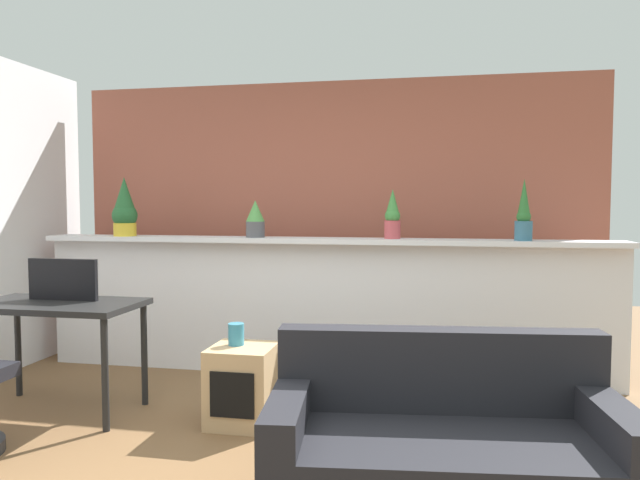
% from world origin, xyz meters
% --- Properties ---
extents(divider_wall, '(4.70, 0.16, 1.09)m').
position_xyz_m(divider_wall, '(0.00, 2.00, 0.55)').
color(divider_wall, silver).
rests_on(divider_wall, ground).
extents(plant_shelf, '(4.70, 0.31, 0.04)m').
position_xyz_m(plant_shelf, '(0.00, 1.96, 1.11)').
color(plant_shelf, silver).
rests_on(plant_shelf, divider_wall).
extents(brick_wall_behind, '(4.70, 0.10, 2.50)m').
position_xyz_m(brick_wall_behind, '(0.00, 2.60, 1.25)').
color(brick_wall_behind, '#9E5442').
rests_on(brick_wall_behind, ground).
extents(potted_plant_0, '(0.21, 0.21, 0.50)m').
position_xyz_m(potted_plant_0, '(-1.68, 1.93, 1.36)').
color(potted_plant_0, gold).
rests_on(potted_plant_0, plant_shelf).
extents(potted_plant_1, '(0.15, 0.15, 0.30)m').
position_xyz_m(potted_plant_1, '(-0.52, 1.94, 1.28)').
color(potted_plant_1, '#4C4C51').
rests_on(potted_plant_1, plant_shelf).
extents(potted_plant_2, '(0.13, 0.13, 0.39)m').
position_xyz_m(potted_plant_2, '(0.60, 1.99, 1.31)').
color(potted_plant_2, '#B7474C').
rests_on(potted_plant_2, plant_shelf).
extents(potted_plant_3, '(0.13, 0.13, 0.46)m').
position_xyz_m(potted_plant_3, '(1.58, 1.93, 1.32)').
color(potted_plant_3, '#386B84').
rests_on(potted_plant_3, plant_shelf).
extents(desk, '(1.10, 0.60, 0.75)m').
position_xyz_m(desk, '(-1.55, 0.80, 0.67)').
color(desk, black).
rests_on(desk, ground).
extents(tv_monitor, '(0.50, 0.04, 0.28)m').
position_xyz_m(tv_monitor, '(-1.55, 0.88, 0.89)').
color(tv_monitor, black).
rests_on(tv_monitor, desk).
extents(side_cube_shelf, '(0.40, 0.41, 0.50)m').
position_xyz_m(side_cube_shelf, '(-0.26, 0.83, 0.25)').
color(side_cube_shelf, tan).
rests_on(side_cube_shelf, ground).
extents(vase_on_shelf, '(0.10, 0.10, 0.14)m').
position_xyz_m(vase_on_shelf, '(-0.31, 0.86, 0.57)').
color(vase_on_shelf, teal).
rests_on(vase_on_shelf, side_cube_shelf).
extents(couch, '(1.64, 0.93, 0.80)m').
position_xyz_m(couch, '(0.99, -0.07, 0.28)').
color(couch, black).
rests_on(couch, ground).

